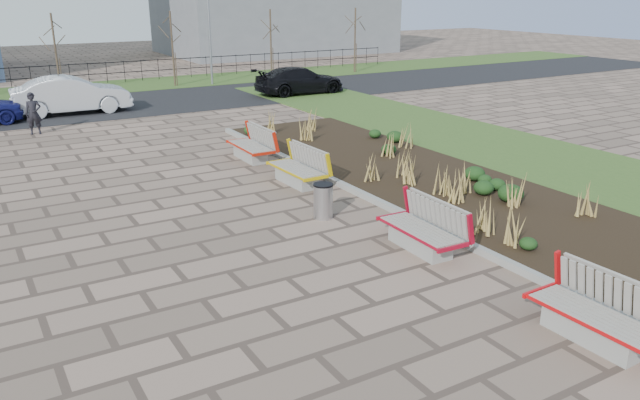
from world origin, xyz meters
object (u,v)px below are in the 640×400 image
bench_a (595,312)px  bench_d (250,144)px  pedestrian (33,113)px  car_black (300,80)px  car_silver (72,95)px  bench_c (296,167)px  lamp_east (209,29)px  bench_b (421,227)px  litter_bin (323,201)px

bench_a → bench_d: bearing=88.3°
pedestrian → car_black: bearing=24.0°
pedestrian → car_silver: size_ratio=0.32×
bench_c → car_black: 15.71m
bench_c → bench_d: 3.05m
bench_a → car_silver: size_ratio=0.43×
bench_a → bench_d: same height
bench_a → pedestrian: 20.69m
pedestrian → lamp_east: bearing=50.1°
bench_c → car_silver: 14.43m
car_silver → lamp_east: (8.39, 5.16, 2.22)m
car_silver → car_black: 11.06m
bench_d → car_silver: size_ratio=0.43×
bench_a → bench_b: 4.13m
bench_c → bench_d: bearing=88.2°
bench_b → litter_bin: 2.75m
litter_bin → car_black: 18.44m
car_silver → car_black: (11.06, -0.31, -0.12)m
litter_bin → car_black: (8.41, 16.41, 0.30)m
bench_d → car_black: (7.66, 10.66, 0.20)m
car_black → lamp_east: size_ratio=0.79×
car_silver → bench_b: bearing=-168.3°
car_black → pedestrian: bearing=103.8°
litter_bin → lamp_east: size_ratio=0.14×
bench_a → bench_b: same height
bench_a → bench_b: bearing=88.3°
bench_c → pedestrian: (-5.35, 10.51, 0.27)m
bench_d → car_silver: car_silver is taller
bench_c → lamp_east: lamp_east is taller
pedestrian → car_black: size_ratio=0.33×
car_silver → car_black: size_ratio=1.03×
bench_a → bench_c: bearing=88.3°
bench_a → car_black: (7.66, 23.18, 0.20)m
pedestrian → bench_c: bearing=-52.9°
bench_b → bench_c: same height
bench_c → litter_bin: 2.80m
bench_c → litter_bin: bench_c is taller
bench_d → litter_bin: size_ratio=2.57×
bench_b → car_silver: bearing=101.5°
car_silver → lamp_east: bearing=-56.6°
litter_bin → pedestrian: 13.99m
bench_c → pedestrian: bearing=115.2°
litter_bin → bench_a: bearing=-83.7°
pedestrian → car_black: (13.01, 3.20, -0.07)m
lamp_east → bench_b: bearing=-101.5°
bench_a → bench_c: 9.47m
car_black → bench_a: bearing=161.7°
bench_d → bench_c: bearing=-89.4°
bench_b → pedestrian: 16.73m
bench_a → litter_bin: size_ratio=2.57×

